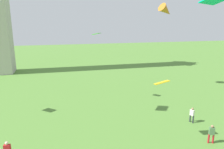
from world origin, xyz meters
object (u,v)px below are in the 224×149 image
(person_3, at_px, (192,114))
(kite_flying_0, at_px, (211,1))
(kite_flying_2, at_px, (162,82))
(kite_flying_6, at_px, (166,11))
(kite_flying_1, at_px, (97,34))
(person_0, at_px, (212,133))

(person_3, distance_m, kite_flying_0, 11.87)
(kite_flying_2, xyz_separation_m, kite_flying_6, (9.04, 15.34, 7.12))
(person_3, height_order, kite_flying_6, kite_flying_6)
(kite_flying_2, bearing_deg, kite_flying_1, -62.23)
(kite_flying_2, distance_m, kite_flying_6, 19.18)
(person_3, distance_m, kite_flying_1, 15.20)
(person_0, distance_m, person_3, 4.14)
(person_0, relative_size, kite_flying_1, 1.42)
(kite_flying_0, bearing_deg, kite_flying_1, -67.69)
(person_0, distance_m, kite_flying_6, 21.29)
(person_3, relative_size, kite_flying_6, 0.61)
(person_3, height_order, kite_flying_1, kite_flying_1)
(kite_flying_6, bearing_deg, person_3, 152.30)
(kite_flying_0, xyz_separation_m, kite_flying_1, (-6.61, 12.77, -2.96))
(kite_flying_2, height_order, kite_flying_6, kite_flying_6)
(person_3, bearing_deg, person_0, 149.18)
(person_0, height_order, kite_flying_0, kite_flying_0)
(person_3, height_order, kite_flying_0, kite_flying_0)
(person_3, relative_size, kite_flying_2, 1.19)
(kite_flying_1, height_order, kite_flying_2, kite_flying_1)
(kite_flying_1, distance_m, kite_flying_2, 12.75)
(person_0, xyz_separation_m, kite_flying_6, (4.78, 17.16, 11.67))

